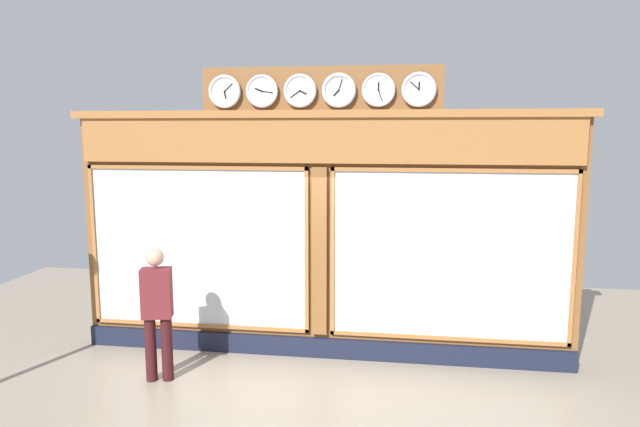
{
  "coord_description": "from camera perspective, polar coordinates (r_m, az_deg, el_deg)",
  "views": [
    {
      "loc": [
        -1.09,
        7.38,
        3.11
      ],
      "look_at": [
        0.0,
        0.0,
        2.01
      ],
      "focal_mm": 31.66,
      "sensor_mm": 36.0,
      "label": 1
    }
  ],
  "objects": [
    {
      "name": "pedestrian",
      "position": [
        7.34,
        -16.13,
        -9.22
      ],
      "size": [
        0.4,
        0.29,
        1.69
      ],
      "color": "#3A1316",
      "rests_on": "ground_plane"
    },
    {
      "name": "shop_facade",
      "position": [
        7.7,
        0.13,
        -1.92
      ],
      "size": [
        6.89,
        0.42,
        3.93
      ],
      "color": "brown",
      "rests_on": "ground_plane"
    }
  ]
}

